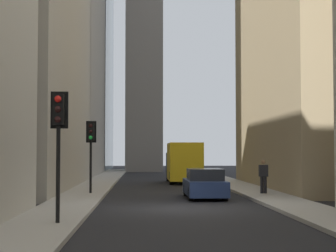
# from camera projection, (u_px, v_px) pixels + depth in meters

# --- Properties ---
(ground_plane) EXTENTS (135.00, 135.00, 0.00)m
(ground_plane) POSITION_uv_depth(u_px,v_px,m) (182.00, 209.00, 21.38)
(ground_plane) COLOR black
(sidewalk_right) EXTENTS (90.00, 2.20, 0.14)m
(sidewalk_right) POSITION_uv_depth(u_px,v_px,m) (66.00, 207.00, 21.18)
(sidewalk_right) COLOR #A8A399
(sidewalk_right) RESTS_ON ground_plane
(sidewalk_left) EXTENTS (90.00, 2.20, 0.14)m
(sidewalk_left) POSITION_uv_depth(u_px,v_px,m) (296.00, 206.00, 21.60)
(sidewalk_left) COLOR #A8A399
(sidewalk_left) RESTS_ON ground_plane
(building_right_far) EXTENTS (17.42, 10.50, 29.36)m
(building_right_far) POSITION_uv_depth(u_px,v_px,m) (45.00, 18.00, 51.02)
(building_right_far) COLOR gray
(building_right_far) RESTS_ON ground_plane
(church_spire) EXTENTS (4.63, 4.63, 33.97)m
(church_spire) POSITION_uv_depth(u_px,v_px,m) (144.00, 18.00, 63.49)
(church_spire) COLOR gray
(church_spire) RESTS_ON ground_plane
(delivery_truck) EXTENTS (6.46, 2.25, 2.84)m
(delivery_truck) POSITION_uv_depth(u_px,v_px,m) (184.00, 162.00, 39.47)
(delivery_truck) COLOR yellow
(delivery_truck) RESTS_ON ground_plane
(sedan_navy) EXTENTS (4.30, 1.78, 1.42)m
(sedan_navy) POSITION_uv_depth(u_px,v_px,m) (205.00, 184.00, 26.07)
(sedan_navy) COLOR navy
(sedan_navy) RESTS_ON ground_plane
(traffic_light_foreground) EXTENTS (0.43, 0.52, 3.86)m
(traffic_light_foreground) POSITION_uv_depth(u_px,v_px,m) (58.00, 126.00, 16.09)
(traffic_light_foreground) COLOR black
(traffic_light_foreground) RESTS_ON sidewalk_right
(traffic_light_midblock) EXTENTS (0.43, 0.52, 3.64)m
(traffic_light_midblock) POSITION_uv_depth(u_px,v_px,m) (91.00, 140.00, 27.75)
(traffic_light_midblock) COLOR black
(traffic_light_midblock) RESTS_ON sidewalk_right
(pedestrian) EXTENTS (0.26, 0.44, 1.68)m
(pedestrian) POSITION_uv_depth(u_px,v_px,m) (263.00, 175.00, 27.50)
(pedestrian) COLOR black
(pedestrian) RESTS_ON sidewalk_left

